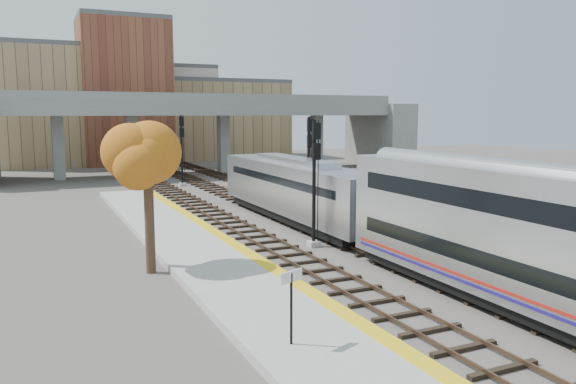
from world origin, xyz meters
name	(u,v)px	position (x,y,z in m)	size (l,w,h in m)	color
ground	(385,268)	(0.00, 0.00, 0.00)	(160.00, 160.00, 0.00)	#47423D
platform	(241,283)	(-7.25, 0.00, 0.17)	(4.50, 60.00, 0.35)	#9E9E99
yellow_strip	(282,274)	(-5.35, 0.00, 0.35)	(0.70, 60.00, 0.01)	yellow
tracks	(291,220)	(0.93, 12.50, 0.08)	(10.70, 95.00, 0.25)	black
overpass	(207,125)	(4.92, 45.00, 5.81)	(54.00, 12.00, 9.50)	slate
buildings_far	(143,109)	(1.26, 66.57, 7.88)	(43.00, 21.00, 20.60)	#A1865D
parking_lot	(342,184)	(14.00, 28.00, 0.02)	(14.00, 18.00, 0.04)	black
locomotive	(295,188)	(1.00, 11.94, 2.28)	(3.02, 19.05, 4.10)	#A8AAB2
signal_mast_near	(315,185)	(-1.10, 5.13, 3.40)	(0.60, 0.64, 6.91)	#9E9E99
signal_mast_mid	(309,167)	(3.00, 13.84, 3.48)	(0.60, 0.64, 7.02)	#9E9E99
signal_mast_far	(182,151)	(-1.10, 33.73, 3.51)	(0.60, 0.64, 7.07)	#9E9E99
station_sign	(291,292)	(-8.16, -6.91, 1.98)	(0.86, 0.37, 2.27)	black
tree	(147,155)	(-10.22, 3.82, 5.41)	(3.60, 3.60, 7.29)	#382619
car_a	(309,183)	(9.31, 26.05, 0.62)	(1.38, 3.42, 1.17)	#99999E
car_b	(354,178)	(15.63, 28.31, 0.59)	(1.17, 3.34, 1.10)	#99999E
car_c	(358,174)	(17.65, 30.73, 0.64)	(1.69, 4.16, 1.21)	#99999E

